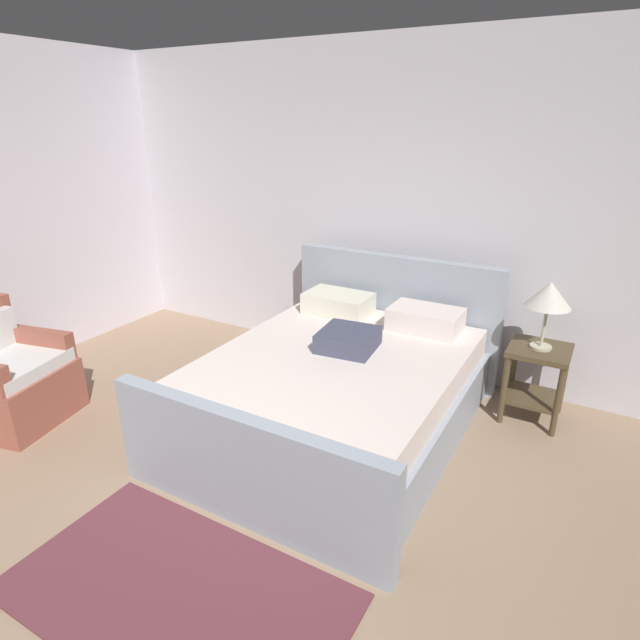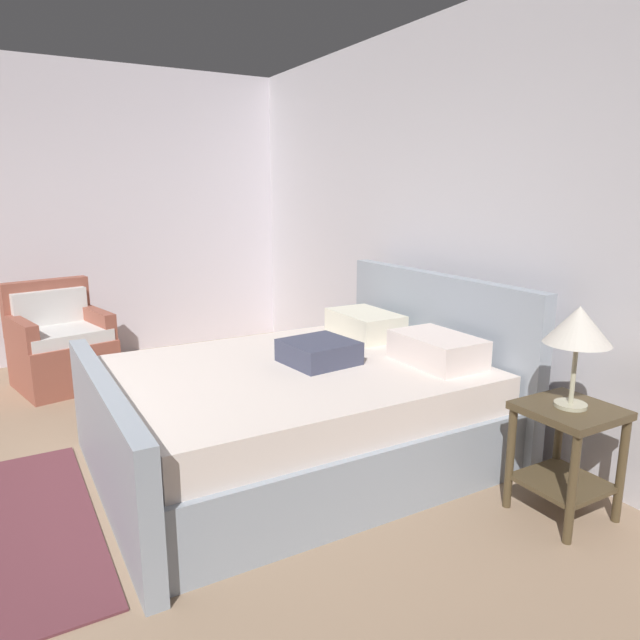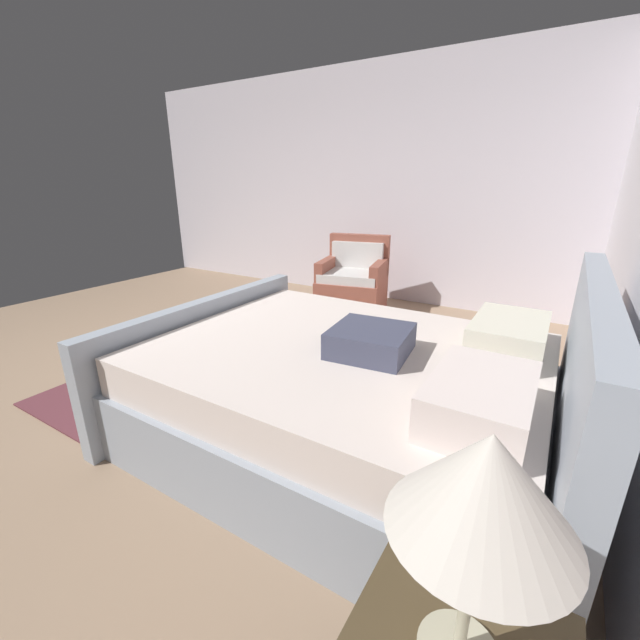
# 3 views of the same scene
# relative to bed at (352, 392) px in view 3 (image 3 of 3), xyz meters

# --- Properties ---
(ground_plane) EXTENTS (6.40, 6.27, 0.02)m
(ground_plane) POSITION_rel_bed_xyz_m (0.09, -1.87, -0.35)
(ground_plane) COLOR #987C61
(wall_side_left) EXTENTS (0.12, 6.39, 2.87)m
(wall_side_left) POSITION_rel_bed_xyz_m (-3.17, -1.87, 1.09)
(wall_side_left) COLOR silver
(wall_side_left) RESTS_ON ground
(bed) EXTENTS (1.88, 2.34, 1.11)m
(bed) POSITION_rel_bed_xyz_m (0.00, 0.00, 0.00)
(bed) COLOR #97A2AF
(bed) RESTS_ON ground
(table_lamp_right) EXTENTS (0.32, 0.32, 0.52)m
(table_lamp_right) POSITION_rel_bed_xyz_m (1.25, 0.87, 0.67)
(table_lamp_right) COLOR #B7B293
(table_lamp_right) RESTS_ON nightstand_right
(armchair) EXTENTS (0.87, 0.86, 0.90)m
(armchair) POSITION_rel_bed_xyz_m (-2.29, -1.16, 0.01)
(armchair) COLOR #95503F
(armchair) RESTS_ON ground
(area_rug) EXTENTS (1.74, 0.97, 0.01)m
(area_rug) POSITION_rel_bed_xyz_m (0.00, -1.75, -0.33)
(area_rug) COLOR brown
(area_rug) RESTS_ON ground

